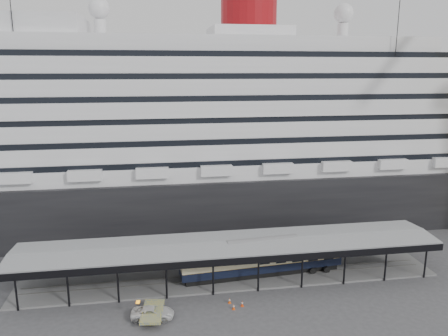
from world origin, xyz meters
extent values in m
plane|color=#3D3D3F|center=(0.00, 0.00, 0.00)|extent=(200.00, 200.00, 0.00)
cube|color=black|center=(0.00, 32.00, 5.00)|extent=(130.00, 30.00, 10.00)
cylinder|color=maroon|center=(8.00, 32.00, 37.40)|extent=(10.00, 10.00, 9.00)
sphere|color=silver|center=(-18.00, 32.00, 37.70)|extent=(3.60, 3.60, 3.60)
sphere|color=silver|center=(26.00, 32.00, 37.70)|extent=(3.60, 3.60, 3.60)
cube|color=slate|center=(0.00, 5.00, 0.12)|extent=(56.00, 8.00, 0.24)
cube|color=slate|center=(0.00, 4.28, 0.28)|extent=(54.00, 0.08, 0.10)
cube|color=slate|center=(0.00, 5.72, 0.28)|extent=(54.00, 0.08, 0.10)
cube|color=black|center=(0.00, 0.50, 4.45)|extent=(56.00, 0.18, 0.90)
cube|color=black|center=(0.00, 9.50, 4.45)|extent=(56.00, 0.18, 0.90)
cube|color=slate|center=(0.00, 5.00, 5.18)|extent=(56.00, 9.00, 0.24)
cylinder|color=black|center=(-29.22, 21.75, 23.60)|extent=(0.12, 0.12, 47.21)
cylinder|color=black|center=(30.26, 20.24, 23.60)|extent=(0.12, 0.12, 47.21)
imported|color=silver|center=(-10.40, -3.30, 0.67)|extent=(5.08, 2.80, 1.35)
cube|color=black|center=(4.40, 5.00, 0.60)|extent=(21.49, 4.18, 0.71)
cube|color=black|center=(4.40, 5.00, 1.51)|extent=(22.53, 4.67, 1.12)
cube|color=beige|center=(4.40, 5.00, 2.73)|extent=(22.54, 4.71, 1.32)
cube|color=black|center=(4.40, 5.00, 3.60)|extent=(22.53, 4.67, 0.41)
cube|color=#EF4E0D|center=(-0.99, -2.91, 0.01)|extent=(0.34, 0.34, 0.03)
cone|color=#EF4E0D|center=(-0.99, -2.91, 0.34)|extent=(0.29, 0.29, 0.65)
cylinder|color=white|center=(-0.99, -2.91, 0.41)|extent=(0.21, 0.21, 0.13)
cube|color=#EF540D|center=(-1.22, -1.45, 0.01)|extent=(0.35, 0.35, 0.03)
cone|color=#EF540D|center=(-1.22, -1.45, 0.34)|extent=(0.30, 0.30, 0.65)
cylinder|color=white|center=(-1.22, -1.45, 0.40)|extent=(0.21, 0.21, 0.13)
cube|color=red|center=(0.15, -2.39, 0.01)|extent=(0.44, 0.44, 0.03)
cone|color=red|center=(0.15, -2.39, 0.37)|extent=(0.37, 0.37, 0.70)
cylinder|color=white|center=(0.15, -2.39, 0.43)|extent=(0.22, 0.22, 0.14)
camera|label=1|loc=(-9.52, -48.51, 27.67)|focal=35.00mm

